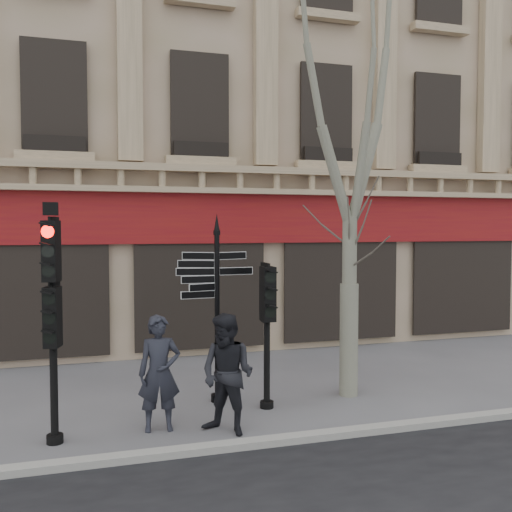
% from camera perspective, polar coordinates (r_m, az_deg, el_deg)
% --- Properties ---
extents(ground, '(80.00, 80.00, 0.00)m').
position_cam_1_polar(ground, '(10.60, -0.13, -15.67)').
color(ground, '#56565A').
rests_on(ground, ground).
extents(kerb, '(80.00, 0.25, 0.12)m').
position_cam_1_polar(kerb, '(9.33, 2.47, -17.94)').
color(kerb, '#989690').
rests_on(kerb, ground).
extents(building, '(28.00, 15.52, 18.00)m').
position_cam_1_polar(building, '(22.98, -9.54, 17.05)').
color(building, tan).
rests_on(building, ground).
extents(fingerpost, '(1.67, 1.67, 3.63)m').
position_cam_1_polar(fingerpost, '(10.93, -3.92, -2.00)').
color(fingerpost, black).
rests_on(fingerpost, ground).
extents(traffic_signal_main, '(0.48, 0.40, 3.76)m').
position_cam_1_polar(traffic_signal_main, '(9.35, -19.71, -3.44)').
color(traffic_signal_main, black).
rests_on(traffic_signal_main, ground).
extents(traffic_signal_secondary, '(0.45, 0.32, 2.65)m').
position_cam_1_polar(traffic_signal_secondary, '(10.60, 1.10, -5.38)').
color(traffic_signal_secondary, black).
rests_on(traffic_signal_secondary, ground).
extents(plane_tree, '(3.27, 3.27, 8.69)m').
position_cam_1_polar(plane_tree, '(11.75, 9.48, 16.28)').
color(plane_tree, gray).
rests_on(plane_tree, ground).
extents(pedestrian_a, '(0.73, 0.50, 1.92)m').
position_cam_1_polar(pedestrian_a, '(9.76, -9.64, -11.46)').
color(pedestrian_a, '#20222B').
rests_on(pedestrian_a, ground).
extents(pedestrian_b, '(1.20, 1.21, 1.97)m').
position_cam_1_polar(pedestrian_b, '(9.48, -2.87, -11.71)').
color(pedestrian_b, black).
rests_on(pedestrian_b, ground).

